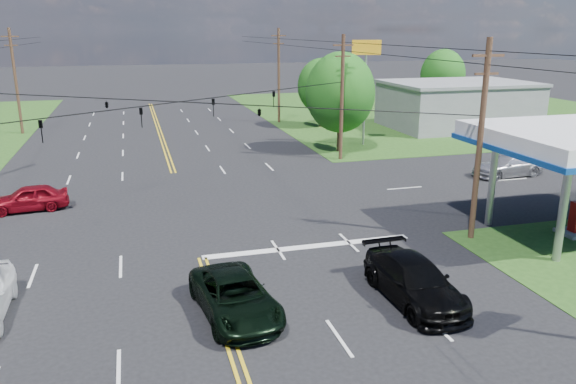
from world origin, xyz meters
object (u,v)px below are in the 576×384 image
object	(u,v)px
retail_ne	(457,106)
pole_left_far	(16,80)
tree_right_a	(340,93)
tree_far_r	(443,75)
pickup_dkgreen	(235,297)
tree_right_b	(322,86)
pole_ne	(342,96)
pole_se	(480,139)
suv_black	(414,281)
pole_right_far	(279,75)

from	to	relation	value
retail_ne	pole_left_far	xyz separation A→B (m)	(-43.00, 8.00, 2.97)
tree_right_a	tree_far_r	distance (m)	26.91
tree_right_a	pickup_dkgreen	xyz separation A→B (m)	(-13.50, -25.51, -4.15)
retail_ne	tree_right_b	world-z (taller)	tree_right_b
tree_right_a	pole_left_far	bearing A→B (deg)	149.35
pole_ne	tree_far_r	size ratio (longest dim) A/B	1.25
pole_se	tree_far_r	world-z (taller)	pole_se
pole_ne	tree_right_a	size ratio (longest dim) A/B	1.16
retail_ne	suv_black	distance (m)	41.12
tree_right_b	tree_far_r	distance (m)	18.50
pole_se	retail_ne	bearing A→B (deg)	59.62
pole_ne	pickup_dkgreen	size ratio (longest dim) A/B	1.84
tree_far_r	suv_black	xyz separation A→B (m)	(-26.84, -44.16, -3.75)
pole_right_far	pole_se	bearing A→B (deg)	-90.00
pole_se	tree_right_b	bearing A→B (deg)	83.95
retail_ne	suv_black	bearing A→B (deg)	-123.76
retail_ne	tree_right_b	size ratio (longest dim) A/B	1.98
retail_ne	tree_right_b	bearing A→B (deg)	163.50
retail_ne	pole_ne	world-z (taller)	pole_ne
retail_ne	pickup_dkgreen	xyz separation A→B (m)	(-29.50, -33.51, -1.48)
pole_ne	pole_left_far	bearing A→B (deg)	143.84
suv_black	tree_right_b	bearing A→B (deg)	74.49
tree_far_r	pickup_dkgreen	xyz separation A→B (m)	(-33.50, -43.51, -3.83)
retail_ne	tree_right_a	size ratio (longest dim) A/B	1.71
pole_se	tree_right_a	bearing A→B (deg)	87.27
pole_ne	tree_far_r	xyz separation A→B (m)	(21.00, 21.00, -0.37)
pole_ne	suv_black	size ratio (longest dim) A/B	1.74
pole_left_far	tree_far_r	distance (m)	47.05
pickup_dkgreen	tree_right_a	bearing A→B (deg)	55.37
suv_black	retail_ne	bearing A→B (deg)	54.48
tree_far_r	retail_ne	bearing A→B (deg)	-111.80
pickup_dkgreen	pole_se	bearing A→B (deg)	13.08
pole_se	pole_right_far	distance (m)	37.00
suv_black	pickup_dkgreen	bearing A→B (deg)	172.59
retail_ne	pole_right_far	bearing A→B (deg)	154.80
tree_far_r	pole_right_far	bearing A→B (deg)	-174.56
pole_ne	pickup_dkgreen	world-z (taller)	pole_ne
tree_right_a	suv_black	world-z (taller)	tree_right_a
pole_se	tree_right_a	size ratio (longest dim) A/B	1.16
pole_right_far	retail_ne	bearing A→B (deg)	-25.20
pole_left_far	tree_right_b	bearing A→B (deg)	-7.72
pickup_dkgreen	suv_black	xyz separation A→B (m)	(6.66, -0.66, 0.07)
retail_ne	pole_se	world-z (taller)	pole_se
tree_right_a	tree_right_b	distance (m)	12.27
pickup_dkgreen	suv_black	size ratio (longest dim) A/B	0.95
retail_ne	pole_right_far	xyz separation A→B (m)	(-17.00, 8.00, 2.97)
tree_far_r	pole_se	bearing A→B (deg)	-118.30
pole_right_far	tree_right_b	bearing A→B (deg)	-48.81
pole_left_far	tree_right_a	distance (m)	31.39
pole_ne	pole_right_far	xyz separation A→B (m)	(0.00, 19.00, 0.25)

